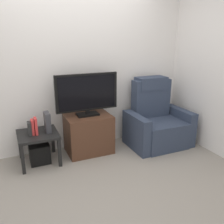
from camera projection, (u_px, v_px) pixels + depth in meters
name	position (u px, v px, depth m)	size (l,w,h in m)	color
ground_plane	(102.00, 180.00, 3.08)	(6.40, 6.40, 0.00)	gray
wall_back	(73.00, 65.00, 3.68)	(6.40, 0.06, 2.60)	silver
tv_stand	(89.00, 134.00, 3.75)	(0.67, 0.50, 0.58)	#4C2D1E
television	(87.00, 94.00, 3.59)	(0.93, 0.20, 0.62)	black
recliner_armchair	(157.00, 122.00, 4.03)	(0.98, 0.78, 1.08)	#2D384C
side_table	(38.00, 138.00, 3.41)	(0.54, 0.54, 0.44)	black
subwoofer_box	(40.00, 153.00, 3.48)	(0.27, 0.27, 0.27)	black
book_leftmost	(30.00, 129.00, 3.30)	(0.04, 0.12, 0.18)	#262626
book_middle	(33.00, 127.00, 3.31)	(0.03, 0.10, 0.21)	red
book_rightmost	(36.00, 126.00, 3.33)	(0.03, 0.13, 0.23)	red
game_console	(47.00, 122.00, 3.41)	(0.07, 0.20, 0.28)	#333338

